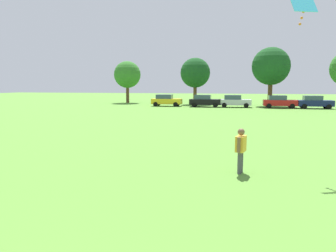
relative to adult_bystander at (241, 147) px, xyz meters
name	(u,v)px	position (x,y,z in m)	size (l,w,h in m)	color
ground_plane	(205,117)	(-3.18, 19.37, -0.96)	(160.00, 160.00, 0.00)	#568C33
adult_bystander	(241,147)	(0.00, 0.00, 0.00)	(0.41, 0.75, 1.61)	#4C4C51
kite	(303,7)	(2.14, 1.65, 5.04)	(1.01, 0.71, 1.03)	#3FBFE5
parked_car_yellow_0	(166,100)	(-10.23, 34.20, -0.10)	(4.30, 2.02, 1.68)	yellow
parked_car_black_1	(205,101)	(-4.64, 33.80, -0.10)	(4.30, 2.02, 1.68)	black
parked_car_silver_2	(235,101)	(-0.51, 33.99, -0.10)	(4.30, 2.02, 1.68)	silver
parked_car_red_3	(279,102)	(5.32, 33.73, -0.10)	(4.30, 2.02, 1.68)	red
parked_car_navy_4	(315,102)	(9.70, 33.64, -0.10)	(4.30, 2.02, 1.68)	#141E4C
tree_far_left	(127,75)	(-18.53, 41.23, 3.79)	(4.52, 4.52, 7.04)	brown
tree_left	(195,73)	(-6.75, 39.75, 3.96)	(4.68, 4.68, 7.29)	brown
tree_center_left	(271,66)	(4.47, 37.71, 4.75)	(5.42, 5.42, 8.45)	brown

